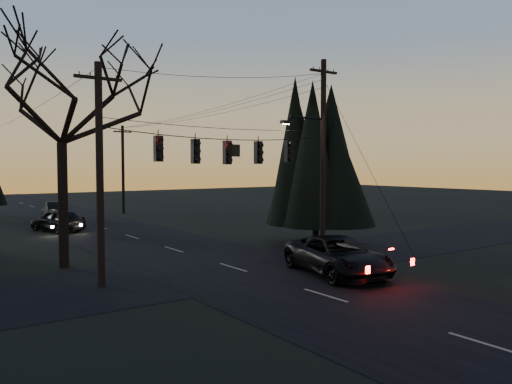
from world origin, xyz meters
TOP-DOWN VIEW (x-y plane):
  - ground_plane at (0.00, 0.00)m, footprint 160.00×160.00m
  - main_road at (0.00, 20.00)m, footprint 8.00×120.00m
  - cross_road at (0.00, 10.00)m, footprint 60.00×7.00m
  - utility_pole_right at (5.50, 10.00)m, footprint 5.00×0.30m
  - utility_pole_left at (-6.00, 10.00)m, footprint 1.80×0.30m
  - utility_pole_far_r at (5.50, 38.00)m, footprint 1.80×0.30m
  - span_signal_assembly at (-0.24, 10.00)m, footprint 11.50×0.44m
  - bare_tree_left at (-6.20, 14.54)m, footprint 8.94×8.94m
  - evergreen_right at (7.53, 12.74)m, footprint 4.89×4.89m
  - suv_near at (2.79, 6.20)m, footprint 3.87×6.16m
  - sedan_oncoming_a at (-3.20, 27.70)m, footprint 3.19×4.98m
  - sedan_oncoming_b at (-1.10, 36.77)m, footprint 2.26×4.73m

SIDE VIEW (x-z plane):
  - ground_plane at x=0.00m, z-range 0.00..0.00m
  - utility_pole_right at x=5.50m, z-range -5.00..5.00m
  - utility_pole_left at x=-6.00m, z-range -4.25..4.25m
  - utility_pole_far_r at x=5.50m, z-range -4.25..4.25m
  - cross_road at x=0.00m, z-range 0.00..0.02m
  - main_road at x=0.00m, z-range 0.00..0.02m
  - sedan_oncoming_b at x=-1.10m, z-range 0.00..1.49m
  - sedan_oncoming_a at x=-3.20m, z-range 0.00..1.58m
  - suv_near at x=2.79m, z-range 0.00..1.59m
  - evergreen_right at x=7.53m, z-range 0.60..9.11m
  - span_signal_assembly at x=-0.24m, z-range 4.48..6.05m
  - bare_tree_left at x=-6.20m, z-range 2.25..13.56m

